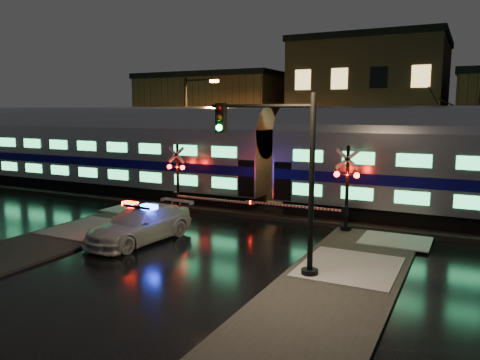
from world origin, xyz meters
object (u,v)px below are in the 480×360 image
(streetlight, at_px, (190,127))
(crossing_signal_left, at_px, (182,185))
(crossing_signal_right, at_px, (339,197))
(police_car, at_px, (140,224))
(traffic_light, at_px, (284,180))

(streetlight, bearing_deg, crossing_signal_left, -60.77)
(crossing_signal_right, height_order, crossing_signal_left, crossing_signal_right)
(police_car, distance_m, crossing_signal_left, 5.96)
(police_car, xyz_separation_m, crossing_signal_left, (-1.48, 5.71, 0.85))
(traffic_light, bearing_deg, crossing_signal_right, 95.66)
(crossing_signal_left, height_order, traffic_light, traffic_light)
(crossing_signal_left, height_order, streetlight, streetlight)
(crossing_signal_right, height_order, streetlight, streetlight)
(streetlight, bearing_deg, crossing_signal_right, -27.45)
(streetlight, bearing_deg, traffic_light, -46.97)
(streetlight, bearing_deg, police_car, -67.16)
(crossing_signal_right, distance_m, crossing_signal_left, 9.13)
(police_car, height_order, crossing_signal_right, crossing_signal_right)
(traffic_light, xyz_separation_m, streetlight, (-12.62, 13.52, 1.29))
(crossing_signal_left, distance_m, traffic_light, 11.34)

